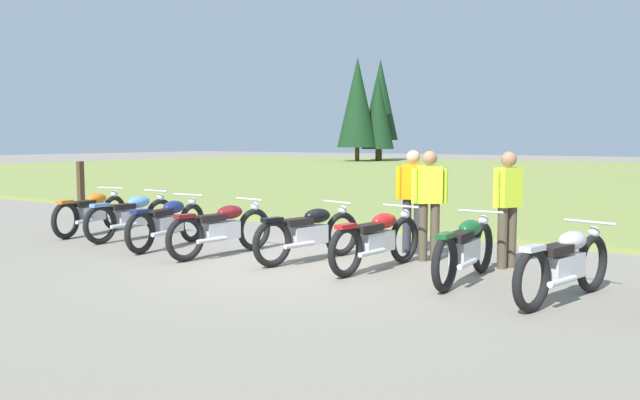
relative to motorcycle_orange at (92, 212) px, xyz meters
The scene contains 14 objects.
ground_plane 5.15m from the motorcycle_orange, ahead, with size 140.00×140.00×0.00m, color gray.
grass_moorland 25.88m from the motorcycle_orange, 78.58° to the left, with size 80.00×44.00×0.10m, color olive.
motorcycle_orange is the anchor object (origin of this frame).
motorcycle_sky_blue 1.19m from the motorcycle_orange, ahead, with size 0.62×2.10×0.88m.
motorcycle_navy 2.48m from the motorcycle_orange, ahead, with size 0.67×2.09×0.88m.
motorcycle_maroon 3.77m from the motorcycle_orange, ahead, with size 0.62×2.09×0.88m.
motorcycle_black 5.18m from the motorcycle_orange, ahead, with size 0.73×2.07×0.88m.
motorcycle_red 6.35m from the motorcycle_orange, ahead, with size 0.62×2.10×0.88m.
motorcycle_british_green 7.68m from the motorcycle_orange, ahead, with size 0.62×2.10×0.88m.
motorcycle_silver 9.03m from the motorcycle_orange, ahead, with size 0.73×2.07×0.88m.
rider_in_hivis_vest 6.76m from the motorcycle_orange, ahead, with size 0.47×0.38×1.67m.
rider_with_back_turned 7.93m from the motorcycle_orange, ahead, with size 0.36×0.50×1.67m.
rider_near_row_end 6.36m from the motorcycle_orange, 14.08° to the left, with size 0.50×0.36×1.67m.
trail_marker_post 2.09m from the motorcycle_orange, 149.19° to the left, with size 0.12×0.12×1.36m, color #47331E.
Camera 1 is at (5.75, -7.87, 1.84)m, focal length 37.13 mm.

